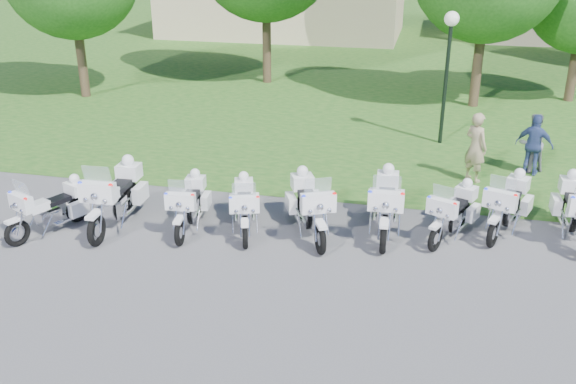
% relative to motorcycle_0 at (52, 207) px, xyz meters
% --- Properties ---
extents(ground, '(100.00, 100.00, 0.00)m').
position_rel_motorcycle_0_xyz_m(ground, '(4.86, -0.02, -0.60)').
color(ground, '#56565B').
rests_on(ground, ground).
extents(grass_lawn, '(100.00, 48.00, 0.01)m').
position_rel_motorcycle_0_xyz_m(grass_lawn, '(4.86, 26.98, -0.59)').
color(grass_lawn, '#1E561B').
rests_on(grass_lawn, ground).
extents(motorcycle_0, '(1.25, 1.99, 1.43)m').
position_rel_motorcycle_0_xyz_m(motorcycle_0, '(0.00, 0.00, 0.00)').
color(motorcycle_0, black).
rests_on(motorcycle_0, ground).
extents(motorcycle_1, '(0.89, 2.57, 1.72)m').
position_rel_motorcycle_0_xyz_m(motorcycle_1, '(1.24, 0.66, 0.12)').
color(motorcycle_1, black).
rests_on(motorcycle_1, ground).
extents(motorcycle_2, '(0.85, 2.13, 1.43)m').
position_rel_motorcycle_0_xyz_m(motorcycle_2, '(2.92, 0.87, -0.00)').
color(motorcycle_2, black).
rests_on(motorcycle_2, ground).
extents(motorcycle_3, '(1.07, 2.05, 1.41)m').
position_rel_motorcycle_0_xyz_m(motorcycle_3, '(4.18, 1.02, -0.01)').
color(motorcycle_3, black).
rests_on(motorcycle_3, ground).
extents(motorcycle_4, '(1.40, 2.25, 1.61)m').
position_rel_motorcycle_0_xyz_m(motorcycle_4, '(5.63, 1.20, 0.08)').
color(motorcycle_4, black).
rests_on(motorcycle_4, ground).
extents(motorcycle_5, '(0.86, 2.46, 1.65)m').
position_rel_motorcycle_0_xyz_m(motorcycle_5, '(7.27, 1.63, 0.09)').
color(motorcycle_5, black).
rests_on(motorcycle_5, ground).
extents(motorcycle_6, '(1.22, 1.98, 1.42)m').
position_rel_motorcycle_0_xyz_m(motorcycle_6, '(8.74, 1.74, -0.00)').
color(motorcycle_6, black).
rests_on(motorcycle_6, ground).
extents(motorcycle_7, '(1.26, 2.20, 1.54)m').
position_rel_motorcycle_0_xyz_m(motorcycle_7, '(9.92, 2.30, 0.05)').
color(motorcycle_7, black).
rests_on(motorcycle_7, ground).
extents(motorcycle_8, '(0.80, 2.39, 1.61)m').
position_rel_motorcycle_0_xyz_m(motorcycle_8, '(11.35, 2.31, 0.07)').
color(motorcycle_8, black).
rests_on(motorcycle_8, ground).
extents(lamp_post, '(0.44, 0.44, 4.04)m').
position_rel_motorcycle_0_xyz_m(lamp_post, '(8.44, 8.30, 2.46)').
color(lamp_post, black).
rests_on(lamp_post, ground).
extents(building_east, '(11.44, 7.28, 4.10)m').
position_rel_motorcycle_0_xyz_m(building_east, '(15.86, 29.98, 1.47)').
color(building_east, '#C6AD8F').
rests_on(building_east, ground).
extents(bystander_a, '(0.81, 0.80, 1.88)m').
position_rel_motorcycle_0_xyz_m(bystander_a, '(9.32, 5.25, 0.34)').
color(bystander_a, tan).
rests_on(bystander_a, ground).
extents(bystander_b, '(1.00, 0.92, 1.65)m').
position_rel_motorcycle_0_xyz_m(bystander_b, '(10.87, 6.31, 0.23)').
color(bystander_b, gray).
rests_on(bystander_b, ground).
extents(bystander_c, '(1.07, 0.70, 1.70)m').
position_rel_motorcycle_0_xyz_m(bystander_c, '(10.89, 6.06, 0.25)').
color(bystander_c, '#374A85').
rests_on(bystander_c, ground).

